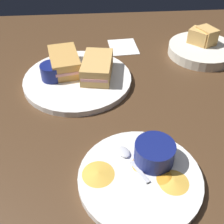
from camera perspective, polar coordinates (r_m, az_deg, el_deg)
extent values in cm
cube|color=#4C331E|center=(74.89, 2.43, 2.74)|extent=(110.00, 110.00, 3.00)
cylinder|color=white|center=(78.49, -6.98, 6.55)|extent=(29.52, 29.52, 1.60)
cube|color=tan|center=(77.34, -3.01, 9.08)|extent=(14.05, 9.58, 4.80)
cube|color=#DB938E|center=(77.34, -3.01, 9.08)|extent=(14.21, 9.02, 0.80)
cube|color=tan|center=(80.74, -9.64, 10.02)|extent=(14.20, 9.91, 4.80)
cube|color=#DB938E|center=(80.74, -9.64, 10.02)|extent=(14.34, 9.37, 0.80)
cylinder|color=navy|center=(77.60, -12.09, 8.00)|extent=(6.08, 6.08, 4.16)
cylinder|color=black|center=(76.72, -12.26, 9.05)|extent=(4.99, 4.99, 0.60)
cube|color=silver|center=(77.70, -5.08, 7.24)|extent=(0.89, 5.51, 0.40)
ellipsoid|color=silver|center=(78.01, -9.15, 7.13)|extent=(2.25, 3.23, 0.80)
cylinder|color=white|center=(54.53, 5.93, -13.22)|extent=(23.35, 23.35, 1.60)
cylinder|color=navy|center=(54.85, 8.61, -8.19)|extent=(7.79, 7.79, 4.27)
cylinder|color=olive|center=(53.56, 8.79, -6.98)|extent=(6.38, 6.38, 0.60)
cube|color=silver|center=(54.03, 5.55, -12.02)|extent=(5.31, 3.09, 0.40)
ellipsoid|color=silver|center=(56.72, 2.41, -8.11)|extent=(3.84, 3.36, 0.80)
cone|color=orange|center=(53.85, 11.39, -13.12)|extent=(6.02, 6.02, 0.60)
cone|color=orange|center=(55.25, 6.38, -10.38)|extent=(5.04, 5.04, 0.60)
cone|color=gold|center=(53.63, -2.80, -12.28)|extent=(7.99, 7.99, 0.60)
cone|color=gold|center=(53.69, 12.47, -13.60)|extent=(7.87, 7.87, 0.60)
cylinder|color=silver|center=(94.91, 17.73, 11.86)|extent=(20.79, 20.79, 3.00)
cube|color=tan|center=(94.55, 17.32, 14.43)|extent=(7.30, 7.39, 4.50)
cube|color=tan|center=(94.92, 18.58, 14.44)|extent=(7.28, 6.49, 5.03)
cube|color=white|center=(95.49, 2.29, 13.12)|extent=(11.62, 9.77, 0.40)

